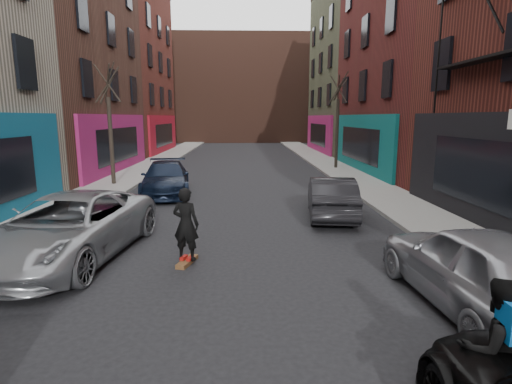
{
  "coord_description": "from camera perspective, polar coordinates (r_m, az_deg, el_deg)",
  "views": [
    {
      "loc": [
        0.25,
        -1.64,
        3.36
      ],
      "look_at": [
        0.52,
        7.69,
        1.6
      ],
      "focal_mm": 28.0,
      "sensor_mm": 36.0,
      "label": 1
    }
  ],
  "objects": [
    {
      "name": "skateboarder",
      "position": [
        9.27,
        -9.99,
        -4.55
      ],
      "size": [
        0.71,
        0.57,
        1.7
      ],
      "primitive_type": "imported",
      "rotation": [
        0.0,
        0.0,
        2.85
      ],
      "color": "black",
      "rests_on": "skateboard"
    },
    {
      "name": "parked_right_far",
      "position": [
        8.06,
        29.09,
        -9.41
      ],
      "size": [
        2.12,
        4.66,
        1.55
      ],
      "primitive_type": "imported",
      "rotation": [
        0.0,
        0.0,
        3.21
      ],
      "color": "#919299",
      "rests_on": "ground"
    },
    {
      "name": "tree_left_far",
      "position": [
        20.67,
        -20.2,
        10.09
      ],
      "size": [
        2.0,
        2.0,
        6.5
      ],
      "primitive_type": null,
      "color": "black",
      "rests_on": "sidewalk_left"
    },
    {
      "name": "building_far",
      "position": [
        57.75,
        -2.0,
        14.28
      ],
      "size": [
        40.0,
        10.0,
        14.0
      ],
      "primitive_type": "cube",
      "color": "#47281E",
      "rests_on": "ground"
    },
    {
      "name": "sidewalk_right",
      "position": [
        32.37,
        9.03,
        4.7
      ],
      "size": [
        2.5,
        84.0,
        0.13
      ],
      "primitive_type": "cube",
      "color": "gray",
      "rests_on": "ground"
    },
    {
      "name": "parked_left_far",
      "position": [
        10.52,
        -25.17,
        -4.59
      ],
      "size": [
        3.25,
        5.84,
        1.55
      ],
      "primitive_type": "imported",
      "rotation": [
        0.0,
        0.0,
        -0.13
      ],
      "color": "gray",
      "rests_on": "ground"
    },
    {
      "name": "parked_right_end",
      "position": [
        13.79,
        10.69,
        -0.68
      ],
      "size": [
        1.97,
        4.32,
        1.37
      ],
      "primitive_type": "imported",
      "rotation": [
        0.0,
        0.0,
        3.01
      ],
      "color": "black",
      "rests_on": "ground"
    },
    {
      "name": "pedestrian",
      "position": [
        5.41,
        30.96,
        -18.68
      ],
      "size": [
        0.84,
        0.66,
        1.67
      ],
      "rotation": [
        0.0,
        0.0,
        3.1
      ],
      "color": "black",
      "rests_on": "ground"
    },
    {
      "name": "parked_left_end",
      "position": [
        17.96,
        -12.76,
        1.93
      ],
      "size": [
        2.65,
        5.13,
        1.42
      ],
      "primitive_type": "imported",
      "rotation": [
        0.0,
        0.0,
        0.14
      ],
      "color": "black",
      "rests_on": "ground"
    },
    {
      "name": "skateboard",
      "position": [
        9.55,
        -9.81,
        -9.77
      ],
      "size": [
        0.44,
        0.83,
        0.1
      ],
      "primitive_type": "cube",
      "rotation": [
        0.0,
        0.0,
        -0.29
      ],
      "color": "brown",
      "rests_on": "ground"
    },
    {
      "name": "sidewalk_left",
      "position": [
        32.46,
        -13.28,
        4.57
      ],
      "size": [
        2.5,
        84.0,
        0.13
      ],
      "primitive_type": "cube",
      "color": "gray",
      "rests_on": "ground"
    },
    {
      "name": "tree_right_far",
      "position": [
        26.32,
        11.58,
        10.83
      ],
      "size": [
        2.0,
        2.0,
        6.8
      ],
      "primitive_type": null,
      "color": "black",
      "rests_on": "sidewalk_right"
    }
  ]
}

